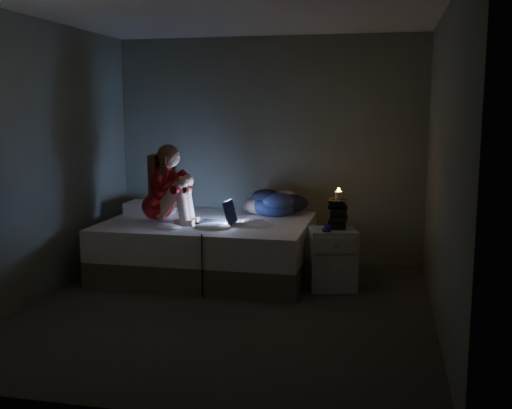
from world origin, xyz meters
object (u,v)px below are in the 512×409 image
(laptop, at_px, (216,211))
(bed, at_px, (208,247))
(nightstand, at_px, (332,259))
(phone, at_px, (324,230))
(woman, at_px, (157,184))
(candle, at_px, (338,196))

(laptop, bearing_deg, bed, 136.39)
(laptop, relative_size, nightstand, 0.62)
(bed, xyz_separation_m, laptop, (0.13, -0.16, 0.43))
(laptop, relative_size, phone, 2.67)
(bed, bearing_deg, woman, -153.56)
(candle, bearing_deg, nightstand, -122.36)
(nightstand, distance_m, phone, 0.33)
(bed, distance_m, woman, 0.89)
(candle, xyz_separation_m, phone, (-0.12, -0.15, -0.32))
(nightstand, bearing_deg, candle, 44.32)
(laptop, xyz_separation_m, candle, (1.27, -0.02, 0.20))
(woman, relative_size, candle, 10.40)
(woman, xyz_separation_m, nightstand, (1.84, -0.00, -0.71))
(laptop, bearing_deg, phone, -2.06)
(bed, height_order, candle, candle)
(bed, xyz_separation_m, candle, (1.40, -0.18, 0.63))
(nightstand, bearing_deg, bed, 156.65)
(woman, bearing_deg, bed, 26.94)
(laptop, xyz_separation_m, phone, (1.15, -0.17, -0.12))
(woman, xyz_separation_m, phone, (1.76, -0.09, -0.40))
(bed, height_order, phone, phone)
(bed, bearing_deg, nightstand, -10.04)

